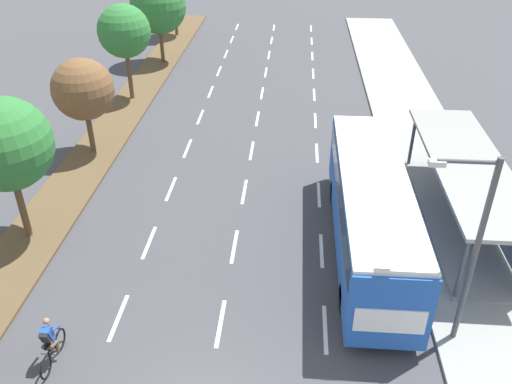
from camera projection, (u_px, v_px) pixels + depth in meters
name	position (u px, v px, depth m)	size (l,w,h in m)	color
median_strip	(118.00, 121.00, 31.96)	(2.60, 52.00, 0.12)	brown
sidewalk_right	(416.00, 130.00, 30.82)	(4.50, 52.00, 0.15)	gray
lane_divider_left	(194.00, 132.00, 30.78)	(0.14, 48.87, 0.01)	white
lane_divider_center	(255.00, 134.00, 30.55)	(0.14, 48.87, 0.01)	white
lane_divider_right	(316.00, 136.00, 30.33)	(0.14, 48.87, 0.01)	white
bus_shelter	(470.00, 186.00, 21.92)	(2.90, 10.63, 2.86)	gray
bus	(371.00, 206.00, 20.31)	(2.54, 11.29, 3.37)	#2356B2
cyclist	(50.00, 343.00, 16.15)	(0.46, 1.82, 1.71)	black
median_tree_second	(5.00, 144.00, 19.87)	(3.58, 3.58, 5.94)	brown
median_tree_third	(83.00, 90.00, 26.70)	(3.12, 3.12, 4.99)	brown
median_tree_fourth	(124.00, 31.00, 32.70)	(3.25, 3.25, 5.94)	brown
median_tree_fifth	(158.00, 6.00, 39.20)	(4.12, 4.12, 6.25)	brown
streetlight	(472.00, 243.00, 15.32)	(1.91, 0.24, 6.50)	#4C4C51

